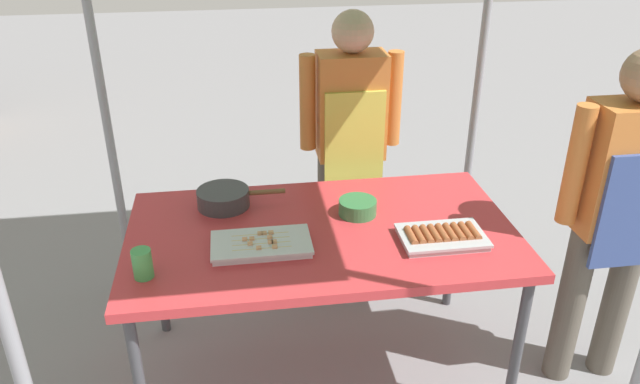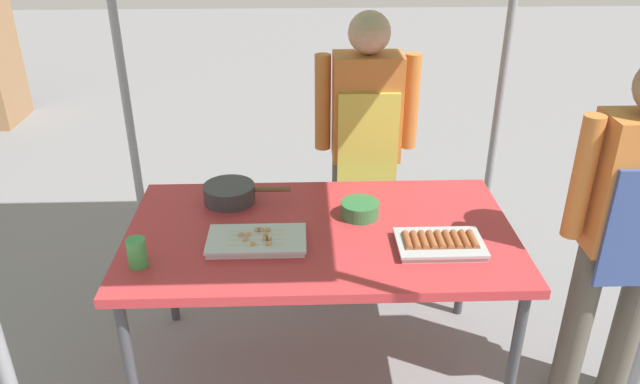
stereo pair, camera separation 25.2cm
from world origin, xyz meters
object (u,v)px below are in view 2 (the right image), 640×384
(stall_table, at_px, (320,241))
(condiment_bowl, at_px, (360,209))
(tray_meat_skewers, at_px, (257,241))
(drink_cup_near_edge, at_px, (137,253))
(customer_nearby, at_px, (631,219))
(vendor_woman, at_px, (366,135))
(cooking_wok, at_px, (230,192))
(tray_grilled_sausages, at_px, (440,243))

(stall_table, distance_m, condiment_bowl, 0.22)
(tray_meat_skewers, relative_size, condiment_bowl, 2.39)
(tray_meat_skewers, distance_m, drink_cup_near_edge, 0.46)
(drink_cup_near_edge, height_order, customer_nearby, customer_nearby)
(tray_meat_skewers, xyz_separation_m, vendor_woman, (0.51, 0.83, 0.11))
(cooking_wok, distance_m, condiment_bowl, 0.59)
(condiment_bowl, bearing_deg, vendor_woman, 82.13)
(tray_meat_skewers, bearing_deg, tray_grilled_sausages, -4.17)
(cooking_wok, xyz_separation_m, drink_cup_near_edge, (-0.29, -0.51, 0.01))
(drink_cup_near_edge, relative_size, customer_nearby, 0.07)
(tray_meat_skewers, relative_size, customer_nearby, 0.26)
(stall_table, bearing_deg, vendor_woman, 70.35)
(tray_meat_skewers, relative_size, vendor_woman, 0.26)
(tray_meat_skewers, height_order, customer_nearby, customer_nearby)
(vendor_woman, relative_size, customer_nearby, 0.99)
(tray_meat_skewers, bearing_deg, cooking_wok, 110.55)
(condiment_bowl, bearing_deg, tray_meat_skewers, -153.31)
(tray_meat_skewers, xyz_separation_m, customer_nearby, (1.44, -0.08, 0.12))
(stall_table, xyz_separation_m, customer_nearby, (1.18, -0.19, 0.19))
(tray_meat_skewers, distance_m, vendor_woman, 0.98)
(condiment_bowl, relative_size, vendor_woman, 0.11)
(stall_table, height_order, customer_nearby, customer_nearby)
(condiment_bowl, distance_m, drink_cup_near_edge, 0.93)
(vendor_woman, height_order, customer_nearby, customer_nearby)
(stall_table, bearing_deg, cooking_wok, 145.81)
(stall_table, bearing_deg, customer_nearby, -9.17)
(tray_grilled_sausages, distance_m, vendor_woman, 0.91)
(vendor_woman, bearing_deg, condiment_bowl, 82.13)
(cooking_wok, bearing_deg, condiment_bowl, -15.67)
(tray_meat_skewers, relative_size, drink_cup_near_edge, 3.46)
(customer_nearby, bearing_deg, tray_meat_skewers, 176.62)
(cooking_wok, height_order, customer_nearby, customer_nearby)
(drink_cup_near_edge, bearing_deg, tray_meat_skewers, 17.09)
(drink_cup_near_edge, bearing_deg, customer_nearby, 1.50)
(cooking_wok, distance_m, drink_cup_near_edge, 0.59)
(tray_grilled_sausages, xyz_separation_m, cooking_wok, (-0.86, 0.43, 0.02))
(stall_table, xyz_separation_m, drink_cup_near_edge, (-0.69, -0.24, 0.11))
(tray_grilled_sausages, bearing_deg, tray_meat_skewers, 175.83)
(vendor_woman, bearing_deg, cooking_wok, 34.56)
(stall_table, xyz_separation_m, vendor_woman, (0.26, 0.72, 0.18))
(drink_cup_near_edge, bearing_deg, stall_table, 19.11)
(cooking_wok, bearing_deg, drink_cup_near_edge, -120.07)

